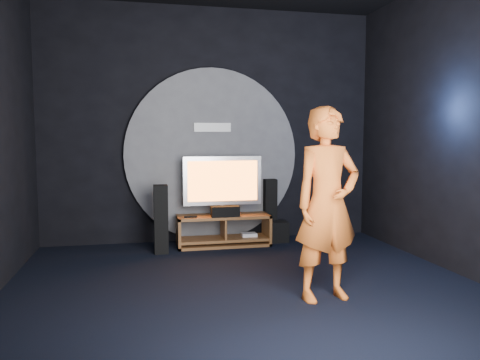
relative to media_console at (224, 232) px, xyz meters
name	(u,v)px	position (x,y,z in m)	size (l,w,h in m)	color
floor	(249,291)	(-0.11, -2.05, -0.20)	(5.00, 5.00, 0.00)	black
back_wall	(211,126)	(-0.11, 0.45, 1.55)	(5.00, 0.04, 3.50)	black
front_wall	(371,100)	(-0.11, -4.55, 1.55)	(5.00, 0.04, 3.50)	black
right_wall	(470,121)	(2.39, -2.05, 1.55)	(0.04, 5.00, 3.50)	black
wall_disc_panel	(212,155)	(-0.11, 0.39, 1.11)	(2.60, 0.11, 2.60)	#515156
media_console	(224,232)	(0.00, 0.00, 0.00)	(1.34, 0.45, 0.45)	brown
tv	(223,183)	(-0.01, 0.07, 0.72)	(1.14, 0.22, 0.85)	silver
center_speaker	(225,211)	(-0.01, -0.15, 0.33)	(0.40, 0.15, 0.15)	black
remote	(191,217)	(-0.49, -0.12, 0.27)	(0.18, 0.05, 0.02)	black
tower_speaker_left	(161,219)	(-0.91, -0.25, 0.27)	(0.19, 0.21, 0.93)	black
tower_speaker_right	(270,209)	(0.77, 0.30, 0.27)	(0.19, 0.21, 0.93)	black
subwoofer	(278,231)	(0.84, 0.09, -0.04)	(0.28, 0.28, 0.31)	black
player	(327,204)	(0.58, -2.41, 0.74)	(0.68, 0.45, 1.87)	#C6561B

